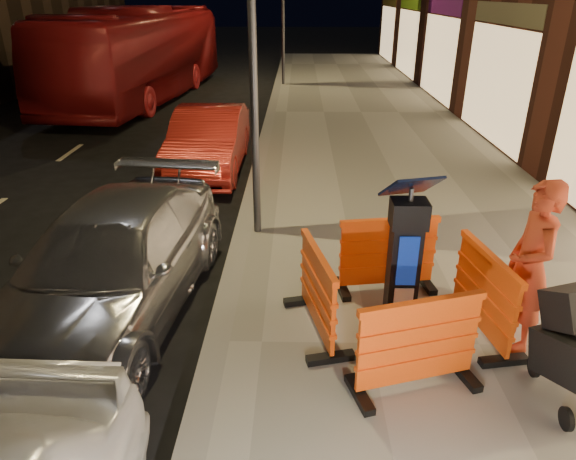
{
  "coord_description": "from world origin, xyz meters",
  "views": [
    {
      "loc": [
        0.92,
        -4.78,
        3.8
      ],
      "look_at": [
        0.8,
        1.0,
        1.1
      ],
      "focal_mm": 32.0,
      "sensor_mm": 36.0,
      "label": 1
    }
  ],
  "objects_px": {
    "barrier_kerbside": "(317,292)",
    "car_red": "(211,170)",
    "barrier_back": "(388,255)",
    "parking_kiosk": "(404,262)",
    "car_silver": "(120,310)",
    "man": "(530,267)",
    "barrier_bldgside": "(484,294)",
    "barrier_front": "(418,345)",
    "bus_doubledecker": "(147,99)"
  },
  "relations": [
    {
      "from": "parking_kiosk",
      "to": "barrier_bldgside",
      "type": "distance_m",
      "value": 1.03
    },
    {
      "from": "barrier_back",
      "to": "car_silver",
      "type": "distance_m",
      "value": 3.59
    },
    {
      "from": "car_silver",
      "to": "barrier_front",
      "type": "bearing_deg",
      "value": -17.42
    },
    {
      "from": "bus_doubledecker",
      "to": "man",
      "type": "height_order",
      "value": "man"
    },
    {
      "from": "bus_doubledecker",
      "to": "barrier_back",
      "type": "bearing_deg",
      "value": -57.97
    },
    {
      "from": "barrier_front",
      "to": "barrier_back",
      "type": "distance_m",
      "value": 1.9
    },
    {
      "from": "barrier_kerbside",
      "to": "bus_doubledecker",
      "type": "distance_m",
      "value": 16.32
    },
    {
      "from": "car_red",
      "to": "barrier_kerbside",
      "type": "bearing_deg",
      "value": -70.63
    },
    {
      "from": "barrier_kerbside",
      "to": "man",
      "type": "distance_m",
      "value": 2.31
    },
    {
      "from": "car_silver",
      "to": "man",
      "type": "xyz_separation_m",
      "value": [
        4.81,
        -0.75,
        1.13
      ]
    },
    {
      "from": "barrier_kerbside",
      "to": "barrier_bldgside",
      "type": "distance_m",
      "value": 1.9
    },
    {
      "from": "car_silver",
      "to": "man",
      "type": "bearing_deg",
      "value": -2.93
    },
    {
      "from": "parking_kiosk",
      "to": "barrier_kerbside",
      "type": "xyz_separation_m",
      "value": [
        -0.95,
        0.0,
        -0.41
      ]
    },
    {
      "from": "barrier_bldgside",
      "to": "car_red",
      "type": "height_order",
      "value": "barrier_bldgside"
    },
    {
      "from": "barrier_kerbside",
      "to": "car_red",
      "type": "relative_size",
      "value": 0.31
    },
    {
      "from": "man",
      "to": "barrier_back",
      "type": "bearing_deg",
      "value": -130.37
    },
    {
      "from": "barrier_bldgside",
      "to": "car_red",
      "type": "relative_size",
      "value": 0.31
    },
    {
      "from": "parking_kiosk",
      "to": "barrier_kerbside",
      "type": "relative_size",
      "value": 1.4
    },
    {
      "from": "barrier_front",
      "to": "car_red",
      "type": "relative_size",
      "value": 0.31
    },
    {
      "from": "barrier_front",
      "to": "car_red",
      "type": "height_order",
      "value": "barrier_front"
    },
    {
      "from": "man",
      "to": "barrier_kerbside",
      "type": "bearing_deg",
      "value": -94.03
    },
    {
      "from": "barrier_kerbside",
      "to": "car_red",
      "type": "bearing_deg",
      "value": 6.02
    },
    {
      "from": "car_silver",
      "to": "car_red",
      "type": "relative_size",
      "value": 1.12
    },
    {
      "from": "barrier_bldgside",
      "to": "man",
      "type": "relative_size",
      "value": 0.68
    },
    {
      "from": "barrier_front",
      "to": "car_silver",
      "type": "height_order",
      "value": "barrier_front"
    },
    {
      "from": "parking_kiosk",
      "to": "car_red",
      "type": "height_order",
      "value": "parking_kiosk"
    },
    {
      "from": "parking_kiosk",
      "to": "barrier_back",
      "type": "height_order",
      "value": "parking_kiosk"
    },
    {
      "from": "bus_doubledecker",
      "to": "barrier_kerbside",
      "type": "bearing_deg",
      "value": -62.45
    },
    {
      "from": "parking_kiosk",
      "to": "man",
      "type": "height_order",
      "value": "man"
    },
    {
      "from": "parking_kiosk",
      "to": "bus_doubledecker",
      "type": "distance_m",
      "value": 16.72
    },
    {
      "from": "barrier_front",
      "to": "barrier_back",
      "type": "xyz_separation_m",
      "value": [
        0.0,
        1.9,
        0.0
      ]
    },
    {
      "from": "barrier_kerbside",
      "to": "car_red",
      "type": "height_order",
      "value": "barrier_kerbside"
    },
    {
      "from": "man",
      "to": "car_silver",
      "type": "bearing_deg",
      "value": -98.23
    },
    {
      "from": "barrier_front",
      "to": "parking_kiosk",
      "type": "bearing_deg",
      "value": 73.38
    },
    {
      "from": "car_silver",
      "to": "car_red",
      "type": "distance_m",
      "value": 5.84
    },
    {
      "from": "car_red",
      "to": "bus_doubledecker",
      "type": "distance_m",
      "value": 9.52
    },
    {
      "from": "barrier_back",
      "to": "barrier_kerbside",
      "type": "relative_size",
      "value": 1.0
    },
    {
      "from": "barrier_back",
      "to": "parking_kiosk",
      "type": "bearing_deg",
      "value": -98.62
    },
    {
      "from": "barrier_back",
      "to": "man",
      "type": "bearing_deg",
      "value": -49.67
    },
    {
      "from": "barrier_back",
      "to": "bus_doubledecker",
      "type": "relative_size",
      "value": 0.11
    },
    {
      "from": "car_silver",
      "to": "car_red",
      "type": "height_order",
      "value": "car_red"
    },
    {
      "from": "bus_doubledecker",
      "to": "car_silver",
      "type": "bearing_deg",
      "value": -70.74
    },
    {
      "from": "man",
      "to": "barrier_bldgside",
      "type": "bearing_deg",
      "value": -117.0
    },
    {
      "from": "barrier_front",
      "to": "bus_doubledecker",
      "type": "distance_m",
      "value": 17.57
    },
    {
      "from": "car_red",
      "to": "barrier_bldgside",
      "type": "bearing_deg",
      "value": -57.1
    },
    {
      "from": "barrier_back",
      "to": "barrier_kerbside",
      "type": "height_order",
      "value": "same"
    },
    {
      "from": "barrier_bldgside",
      "to": "car_red",
      "type": "xyz_separation_m",
      "value": [
        -4.18,
        6.4,
        -0.66
      ]
    },
    {
      "from": "barrier_front",
      "to": "barrier_kerbside",
      "type": "distance_m",
      "value": 1.34
    },
    {
      "from": "barrier_kerbside",
      "to": "car_silver",
      "type": "bearing_deg",
      "value": 63.86
    },
    {
      "from": "barrier_front",
      "to": "car_silver",
      "type": "bearing_deg",
      "value": 139.98
    }
  ]
}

